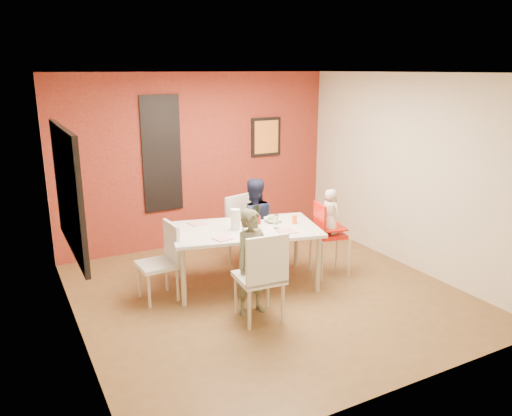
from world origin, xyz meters
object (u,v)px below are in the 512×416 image
child_near (252,262)px  toddler (330,211)px  chair_far (244,226)px  dining_table (245,233)px  chair_left (163,257)px  high_chair (327,232)px  wine_bottle (257,216)px  chair_near (262,273)px  child_far (253,224)px  paper_towel_roll (235,220)px

child_near → toddler: (1.43, 0.50, 0.28)m
chair_far → dining_table: bearing=-130.0°
chair_left → toddler: toddler is taller
high_chair → child_near: size_ratio=0.82×
dining_table → child_near: child_near is taller
chair_left → wine_bottle: 1.30m
chair_near → child_far: child_far is taller
chair_left → child_near: child_near is taller
dining_table → chair_far: 0.76m
child_near → paper_towel_roll: 0.81m
high_chair → toddler: size_ratio=1.69×
chair_left → child_near: 1.16m
child_far → child_near: bearing=78.1°
chair_near → child_near: 0.26m
toddler → wine_bottle: 1.00m
chair_far → wine_bottle: bearing=-116.3°
child_far → wine_bottle: child_far is taller
high_chair → paper_towel_roll: 1.31m
paper_towel_roll → child_near: bearing=-101.1°
dining_table → chair_near: size_ratio=1.95×
chair_near → wine_bottle: 1.18m
chair_near → chair_far: 1.78m
chair_left → toddler: (2.20, -0.37, 0.38)m
child_far → wine_bottle: bearing=84.4°
paper_towel_roll → wine_bottle: bearing=6.5°
chair_far → chair_left: (-1.37, -0.56, -0.03)m
child_near → child_far: 1.33m
dining_table → high_chair: size_ratio=2.00×
high_chair → child_near: child_near is taller
chair_left → wine_bottle: bearing=82.9°
child_far → toddler: child_far is taller
high_chair → wine_bottle: (-0.94, 0.28, 0.29)m
dining_table → paper_towel_roll: (-0.14, -0.01, 0.20)m
chair_near → child_near: child_near is taller
chair_left → wine_bottle: wine_bottle is taller
chair_left → toddler: 2.27m
child_near → paper_towel_roll: (0.15, 0.74, 0.29)m
chair_far → child_far: bearing=-99.3°
chair_far → toddler: 1.29m
dining_table → paper_towel_roll: paper_towel_roll is taller
chair_near → paper_towel_roll: size_ratio=3.91×
child_near → chair_near: bearing=-102.3°
child_far → high_chair: bearing=155.6°
toddler → wine_bottle: toddler is taller
child_far → chair_left: bearing=28.7°
toddler → paper_towel_roll: (-1.29, 0.25, 0.00)m
dining_table → chair_far: chair_far is taller
dining_table → chair_left: 1.08m
wine_bottle → toddler: bearing=-16.5°
chair_far → high_chair: 1.22m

